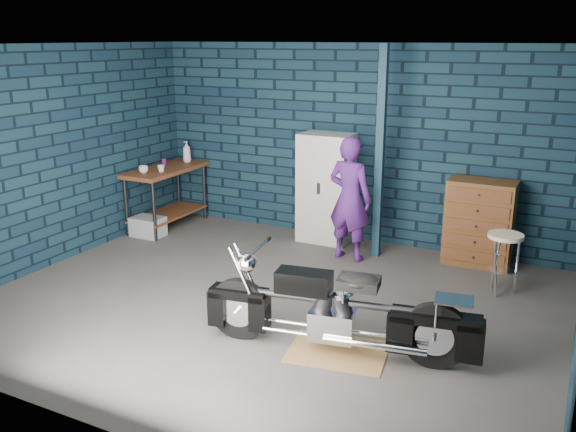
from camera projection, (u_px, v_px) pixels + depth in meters
name	position (u px, v px, depth m)	size (l,w,h in m)	color
ground	(269.00, 303.00, 6.61)	(6.00, 6.00, 0.00)	#4A4745
room_walls	(292.00, 121.00, 6.54)	(6.02, 5.01, 2.71)	#0E202F
support_post	(380.00, 154.00, 7.66)	(0.10, 0.10, 2.70)	#132D3C
workbench	(167.00, 197.00, 9.13)	(0.60, 1.40, 0.91)	brown
drip_mat	(338.00, 352.00, 5.58)	(0.88, 0.66, 0.01)	olive
motorcycle	(339.00, 305.00, 5.44)	(2.14, 0.58, 0.94)	black
person	(350.00, 199.00, 7.71)	(0.59, 0.38, 1.60)	#4B1D6E
storage_bin	(148.00, 227.00, 8.79)	(0.45, 0.32, 0.28)	gray
locker	(326.00, 188.00, 8.43)	(0.71, 0.50, 1.51)	beige
tool_chest	(479.00, 223.00, 7.59)	(0.81, 0.45, 1.08)	brown
shop_stool	(503.00, 264.00, 6.77)	(0.38, 0.38, 0.70)	beige
cup_a	(143.00, 169.00, 8.64)	(0.13, 0.13, 0.10)	beige
cup_b	(161.00, 169.00, 8.71)	(0.10, 0.10, 0.10)	beige
mug_purple	(164.00, 162.00, 9.16)	(0.07, 0.07, 0.10)	#591B6D
bottle	(187.00, 152.00, 9.39)	(0.12, 0.12, 0.32)	gray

